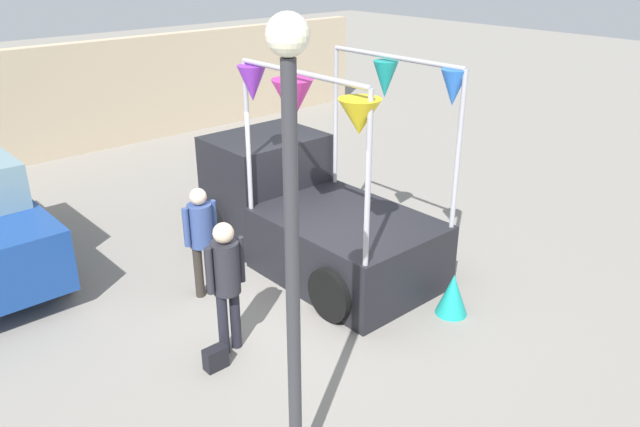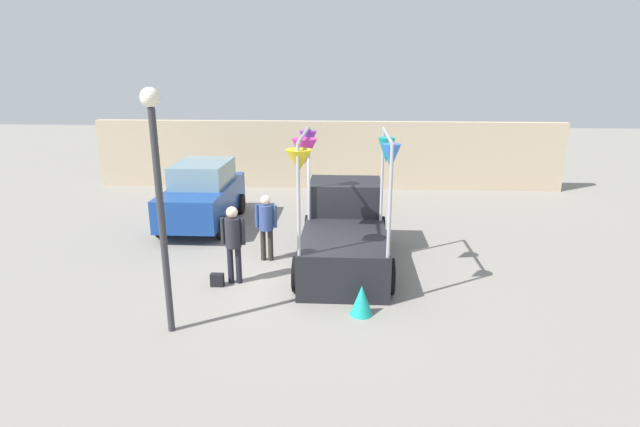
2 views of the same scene
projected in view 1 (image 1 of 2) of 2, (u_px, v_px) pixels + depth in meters
ground_plane at (306, 294)px, 9.10m from camera, size 60.00×60.00×0.00m
vendor_truck at (302, 206)px, 9.93m from camera, size 2.38×4.04×3.25m
person_customer at (226, 275)px, 7.44m from camera, size 0.53×0.34×1.74m
person_vendor at (201, 232)px, 8.71m from camera, size 0.53×0.34×1.65m
handbag at (216, 358)px, 7.46m from camera, size 0.28×0.16×0.28m
street_lamp at (291, 213)px, 4.89m from camera, size 0.32×0.32×4.28m
brick_boundary_wall at (63, 101)px, 14.63m from camera, size 18.00×0.36×2.60m
folded_kite_bundle_teal at (453, 294)px, 8.51m from camera, size 0.62×0.62×0.60m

